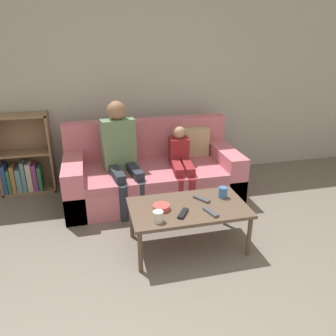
{
  "coord_description": "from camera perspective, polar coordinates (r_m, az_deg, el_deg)",
  "views": [
    {
      "loc": [
        -0.7,
        -1.34,
        1.83
      ],
      "look_at": [
        0.02,
        1.64,
        0.58
      ],
      "focal_mm": 35.0,
      "sensor_mm": 36.0,
      "label": 1
    }
  ],
  "objects": [
    {
      "name": "wall_back",
      "position": [
        4.31,
        -4.27,
        15.07
      ],
      "size": [
        12.0,
        0.06,
        2.6
      ],
      "color": "#B7B2A8",
      "rests_on": "ground_plane"
    },
    {
      "name": "couch",
      "position": [
        3.94,
        -2.71,
        -1.0
      ],
      "size": [
        2.01,
        0.94,
        0.88
      ],
      "color": "#D1707F",
      "rests_on": "ground_plane"
    },
    {
      "name": "bookshelf",
      "position": [
        4.4,
        -23.71,
        0.88
      ],
      "size": [
        0.63,
        0.28,
        0.97
      ],
      "color": "#8E7051",
      "rests_on": "ground_plane"
    },
    {
      "name": "coffee_table",
      "position": [
        2.96,
        3.55,
        -7.32
      ],
      "size": [
        1.05,
        0.6,
        0.41
      ],
      "color": "brown",
      "rests_on": "ground_plane"
    },
    {
      "name": "person_adult",
      "position": [
        3.67,
        -8.3,
        3.42
      ],
      "size": [
        0.43,
        0.68,
        1.17
      ],
      "rotation": [
        0.0,
        0.0,
        0.16
      ],
      "color": "#282D38",
      "rests_on": "ground_plane"
    },
    {
      "name": "person_child",
      "position": [
        3.78,
        2.27,
        1.22
      ],
      "size": [
        0.28,
        0.66,
        0.85
      ],
      "rotation": [
        0.0,
        0.0,
        -0.1
      ],
      "color": "maroon",
      "rests_on": "ground_plane"
    },
    {
      "name": "cup_near",
      "position": [
        3.11,
        9.54,
        -4.19
      ],
      "size": [
        0.08,
        0.08,
        0.1
      ],
      "color": "#3D70B2",
      "rests_on": "coffee_table"
    },
    {
      "name": "cup_far",
      "position": [
        2.69,
        -1.75,
        -8.44
      ],
      "size": [
        0.09,
        0.09,
        0.09
      ],
      "color": "silver",
      "rests_on": "coffee_table"
    },
    {
      "name": "tv_remote_0",
      "position": [
        3.05,
        5.87,
        -5.39
      ],
      "size": [
        0.13,
        0.17,
        0.02
      ],
      "rotation": [
        0.0,
        0.0,
        0.56
      ],
      "color": "#47474C",
      "rests_on": "coffee_table"
    },
    {
      "name": "tv_remote_1",
      "position": [
        2.81,
        2.63,
        -7.91
      ],
      "size": [
        0.13,
        0.17,
        0.02
      ],
      "rotation": [
        0.0,
        0.0,
        -0.59
      ],
      "color": "black",
      "rests_on": "coffee_table"
    },
    {
      "name": "tv_remote_2",
      "position": [
        2.85,
        7.47,
        -7.63
      ],
      "size": [
        0.1,
        0.18,
        0.02
      ],
      "rotation": [
        0.0,
        0.0,
        0.3
      ],
      "color": "#47474C",
      "rests_on": "coffee_table"
    },
    {
      "name": "snack_bowl",
      "position": [
        2.87,
        -1.15,
        -6.85
      ],
      "size": [
        0.15,
        0.15,
        0.05
      ],
      "color": "#DB4C47",
      "rests_on": "coffee_table"
    }
  ]
}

